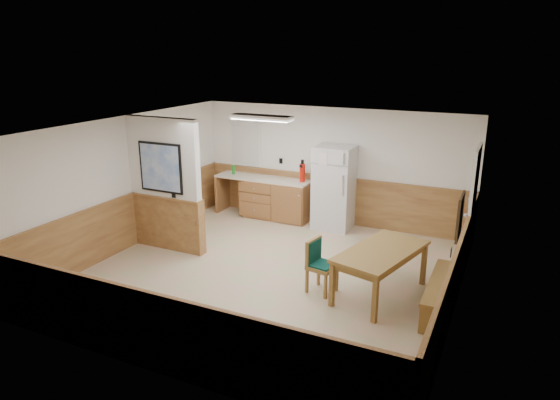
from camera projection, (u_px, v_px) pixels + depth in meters
The scene contains 20 objects.
ground at pixel (269, 273), 8.48m from camera, with size 6.00×6.00×0.00m, color #C2B28B.
ceiling at pixel (268, 127), 7.76m from camera, with size 6.00×6.00×0.02m, color white.
back_wall at pixel (332, 166), 10.71m from camera, with size 6.00×0.02×2.50m, color white.
right_wall at pixel (463, 231), 6.89m from camera, with size 0.02×6.00×2.50m, color white.
left_wall at pixel (126, 183), 9.35m from camera, with size 0.02×6.00×2.50m, color white.
wainscot_back at pixel (330, 200), 10.91m from camera, with size 6.00×0.04×1.00m, color #B68C49.
wainscot_right at pixel (456, 280), 7.11m from camera, with size 0.04×6.00×1.00m, color #B68C49.
wainscot_left at pixel (131, 221), 9.56m from camera, with size 0.04×6.00×1.00m, color #B68C49.
partition_wall at pixel (165, 186), 9.22m from camera, with size 1.50×0.20×2.50m.
kitchen_counter at pixel (275, 198), 11.16m from camera, with size 2.20×0.61×1.00m.
exterior_door at pixel (472, 207), 8.60m from camera, with size 0.07×1.02×2.15m.
kitchen_window at pixel (245, 145), 11.47m from camera, with size 0.80×0.04×1.00m.
wall_painting at pixel (460, 217), 6.55m from camera, with size 0.04×0.50×0.60m.
fluorescent_fixture at pixel (261, 117), 9.22m from camera, with size 1.20×0.30×0.09m.
refrigerator at pixel (334, 188), 10.42m from camera, with size 0.79×0.72×1.76m.
dining_table at pixel (381, 255), 7.57m from camera, with size 1.23×1.83×0.75m.
dining_bench at pixel (441, 288), 7.22m from camera, with size 0.36×1.63×0.45m.
dining_chair at pixel (318, 261), 7.76m from camera, with size 0.61×0.47×0.85m.
fire_extinguisher at pixel (302, 172), 10.75m from camera, with size 0.15×0.15×0.49m.
soap_bottle at pixel (233, 170), 11.43m from camera, with size 0.07×0.07×0.22m, color #1A9126.
Camera 1 is at (3.50, -6.92, 3.67)m, focal length 32.00 mm.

